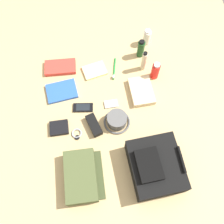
# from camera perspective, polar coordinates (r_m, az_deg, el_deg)

# --- Properties ---
(ground_plane) EXTENTS (2.64, 2.02, 0.02)m
(ground_plane) POSITION_cam_1_polar(r_m,az_deg,el_deg) (1.58, 0.00, -0.78)
(ground_plane) COLOR tan
(ground_plane) RESTS_ON ground
(backpack) EXTENTS (0.33, 0.28, 0.15)m
(backpack) POSITION_cam_1_polar(r_m,az_deg,el_deg) (1.42, 9.72, -11.94)
(backpack) COLOR black
(backpack) RESTS_ON ground_plane
(toiletry_pouch) EXTENTS (0.29, 0.22, 0.08)m
(toiletry_pouch) POSITION_cam_1_polar(r_m,az_deg,el_deg) (1.43, -6.86, -14.18)
(toiletry_pouch) COLOR #47512D
(toiletry_pouch) RESTS_ON ground_plane
(bucket_hat) EXTENTS (0.16, 0.16, 0.07)m
(bucket_hat) POSITION_cam_1_polar(r_m,az_deg,el_deg) (1.52, 1.12, -1.86)
(bucket_hat) COLOR #565656
(bucket_hat) RESTS_ON ground_plane
(toothpaste_tube) EXTENTS (0.05, 0.05, 0.12)m
(toothpaste_tube) POSITION_cam_1_polar(r_m,az_deg,el_deg) (1.84, 7.88, 16.34)
(toothpaste_tube) COLOR white
(toothpaste_tube) RESTS_ON ground_plane
(shampoo_bottle) EXTENTS (0.05, 0.05, 0.14)m
(shampoo_bottle) POSITION_cam_1_polar(r_m,az_deg,el_deg) (1.76, 6.52, 14.00)
(shampoo_bottle) COLOR #19471E
(shampoo_bottle) RESTS_ON ground_plane
(lotion_bottle) EXTENTS (0.03, 0.03, 0.17)m
(lotion_bottle) POSITION_cam_1_polar(r_m,az_deg,el_deg) (1.68, 7.22, 11.31)
(lotion_bottle) COLOR beige
(lotion_bottle) RESTS_ON ground_plane
(sunscreen_spray) EXTENTS (0.05, 0.05, 0.14)m
(sunscreen_spray) POSITION_cam_1_polar(r_m,az_deg,el_deg) (1.67, 9.73, 9.15)
(sunscreen_spray) COLOR red
(sunscreen_spray) RESTS_ON ground_plane
(paperback_novel) EXTENTS (0.13, 0.21, 0.03)m
(paperback_novel) POSITION_cam_1_polar(r_m,az_deg,el_deg) (1.76, -11.54, 9.83)
(paperback_novel) COLOR red
(paperback_novel) RESTS_ON ground_plane
(travel_guidebook) EXTENTS (0.16, 0.20, 0.02)m
(travel_guidebook) POSITION_cam_1_polar(r_m,az_deg,el_deg) (1.66, -11.23, 4.60)
(travel_guidebook) COLOR blue
(travel_guidebook) RESTS_ON ground_plane
(cell_phone) EXTENTS (0.08, 0.13, 0.01)m
(cell_phone) POSITION_cam_1_polar(r_m,az_deg,el_deg) (1.59, -6.53, 1.00)
(cell_phone) COLOR black
(cell_phone) RESTS_ON ground_plane
(media_player) EXTENTS (0.05, 0.08, 0.01)m
(media_player) POSITION_cam_1_polar(r_m,az_deg,el_deg) (1.59, -0.22, 1.84)
(media_player) COLOR #B7B7BC
(media_player) RESTS_ON ground_plane
(wristwatch) EXTENTS (0.07, 0.06, 0.01)m
(wristwatch) POSITION_cam_1_polar(r_m,az_deg,el_deg) (1.53, -7.91, -4.90)
(wristwatch) COLOR #99999E
(wristwatch) RESTS_ON ground_plane
(toothbrush) EXTENTS (0.17, 0.05, 0.02)m
(toothbrush) POSITION_cam_1_polar(r_m,az_deg,el_deg) (1.72, 0.52, 9.48)
(toothbrush) COLOR #198C33
(toothbrush) RESTS_ON ground_plane
(wallet) EXTENTS (0.09, 0.11, 0.02)m
(wallet) POSITION_cam_1_polar(r_m,az_deg,el_deg) (1.56, -11.83, -3.51)
(wallet) COLOR black
(wallet) RESTS_ON ground_plane
(notepad) EXTENTS (0.14, 0.17, 0.02)m
(notepad) POSITION_cam_1_polar(r_m,az_deg,el_deg) (1.72, -3.92, 9.31)
(notepad) COLOR beige
(notepad) RESTS_ON ground_plane
(folded_towel) EXTENTS (0.20, 0.14, 0.04)m
(folded_towel) POSITION_cam_1_polar(r_m,az_deg,el_deg) (1.63, 6.65, 4.68)
(folded_towel) COLOR beige
(folded_towel) RESTS_ON ground_plane
(sunglasses_case) EXTENTS (0.15, 0.09, 0.04)m
(sunglasses_case) POSITION_cam_1_polar(r_m,az_deg,el_deg) (1.52, -4.08, -2.96)
(sunglasses_case) COLOR black
(sunglasses_case) RESTS_ON ground_plane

